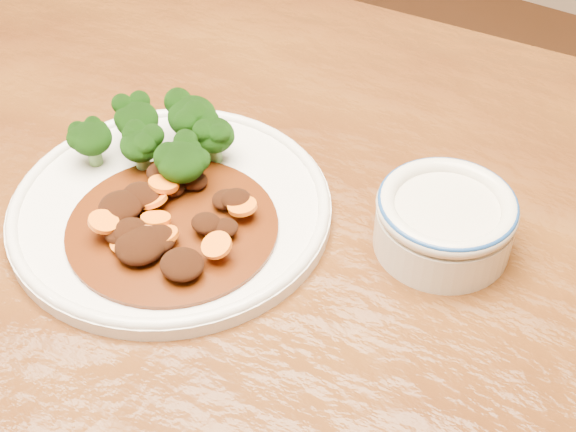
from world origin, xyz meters
The scene contains 5 objects.
dining_table centered at (0.00, 0.00, 0.67)m, with size 1.57×1.02×0.75m.
dinner_plate centered at (0.01, -0.01, 0.76)m, with size 0.30×0.30×0.02m.
broccoli_florets centered at (-0.03, 0.04, 0.79)m, with size 0.14×0.12×0.05m.
mince_stew centered at (0.03, -0.04, 0.77)m, with size 0.19×0.19×0.03m.
dip_bowl centered at (0.24, 0.09, 0.78)m, with size 0.12×0.12×0.06m.
Camera 1 is at (0.41, -0.41, 1.27)m, focal length 50.00 mm.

